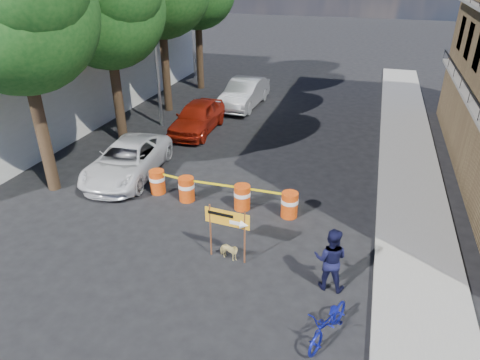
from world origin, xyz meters
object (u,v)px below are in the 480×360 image
Objects in this scene: barrel_mid_right at (242,197)px; detour_sign at (232,224)px; barrel_mid_left at (187,189)px; dog at (229,251)px; pedestrian at (330,259)px; barrel_far_left at (157,181)px; sedan_red at (197,117)px; suv_white at (127,160)px; sedan_silver at (244,93)px; barrel_far_right at (290,204)px; bicycle at (331,309)px.

detour_sign is at bearing -78.44° from barrel_mid_right.
dog is at bearing -48.02° from barrel_mid_left.
barrel_mid_left is at bearing -28.07° from pedestrian.
barrel_far_left is 6.47m from sedan_red.
barrel_mid_left is 0.18× the size of suv_white.
pedestrian is at bearing -84.15° from dog.
sedan_silver is (-6.63, 14.39, -0.10)m from pedestrian.
barrel_mid_right is at bearing -3.12° from barrel_far_left.
sedan_red is (-6.01, 6.57, 0.29)m from barrel_far_right.
bicycle reaches higher than barrel_far_left.
barrel_far_left is 1.00× the size of barrel_mid_left.
bicycle is (5.64, -4.91, 0.42)m from barrel_mid_left.
bicycle is (6.90, -5.12, 0.42)m from barrel_far_left.
barrel_far_right is 8.91m from sedan_red.
sedan_silver reaches higher than barrel_mid_right.
sedan_red reaches higher than barrel_mid_right.
sedan_red reaches higher than barrel_far_left.
barrel_mid_right is 0.50× the size of bicycle.
dog is at bearing -4.26° from pedestrian.
bicycle is 0.40× the size of sedan_red.
detour_sign is (0.58, -2.84, 0.78)m from barrel_mid_right.
barrel_far_right is 1.35× the size of dog.
barrel_far_right is 0.50× the size of pedestrian.
barrel_far_right is (1.67, -0.01, 0.00)m from barrel_mid_right.
barrel_mid_left is (1.27, -0.21, 0.00)m from barrel_far_left.
detour_sign is at bearing -63.90° from sedan_red.
sedan_silver reaches higher than dog.
barrel_far_left is 5.02m from barrel_far_right.
detour_sign is 0.35× the size of sedan_silver.
suv_white is (-5.69, 3.94, -0.57)m from detour_sign.
bicycle is (0.21, -1.77, -0.01)m from pedestrian.
pedestrian is at bearing -26.59° from barrel_far_left.
pedestrian is 0.37× the size of suv_white.
dog is (-1.20, -2.84, -0.19)m from barrel_far_right.
barrel_mid_right is at bearing -17.88° from suv_white.
suv_white is at bearing 164.72° from bicycle.
barrel_mid_right is (2.08, 0.03, 0.00)m from barrel_mid_left.
detour_sign is 0.97× the size of bicycle.
pedestrian reaches higher than barrel_far_left.
barrel_far_left is at bearing -87.65° from sedan_silver.
bicycle is 0.37× the size of sedan_silver.
barrel_far_right is at bearing -63.54° from sedan_silver.
barrel_far_left is at bearing 163.00° from bicycle.
barrel_mid_right is 2.90m from dog.
detour_sign reaches higher than sedan_red.
suv_white is at bearing 167.89° from barrel_mid_right.
barrel_mid_left is 7.49m from bicycle.
detour_sign is 0.35× the size of suv_white.
bicycle is 13.95m from sedan_red.
barrel_far_left is 1.35× the size of dog.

